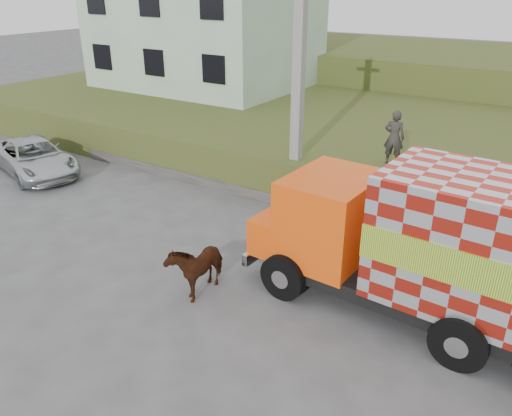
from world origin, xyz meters
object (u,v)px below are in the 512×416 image
Objects in this scene: suv at (34,157)px; pedestrian at (394,137)px; cargo_truck at (444,249)px; cow at (197,265)px; utility_pole at (299,75)px.

pedestrian reaches higher than suv.
cargo_truck reaches higher than cow.
utility_pole is 5.15× the size of cow.
suv is at bearing 12.46° from pedestrian.
utility_pole is 3.40m from pedestrian.
pedestrian is (-2.78, 4.99, 0.61)m from cargo_truck.
suv is at bearing 179.45° from cargo_truck.
suv is at bearing -162.96° from utility_pole.
cow is 10.33m from suv.
utility_pole reaches higher than pedestrian.
utility_pole is at bearing -56.87° from suv.
suv is at bearing 160.79° from cow.
cow is (-4.90, -1.80, -1.06)m from cargo_truck.
cow is 0.94× the size of pedestrian.
suv is (-9.96, 2.75, -0.02)m from cow.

